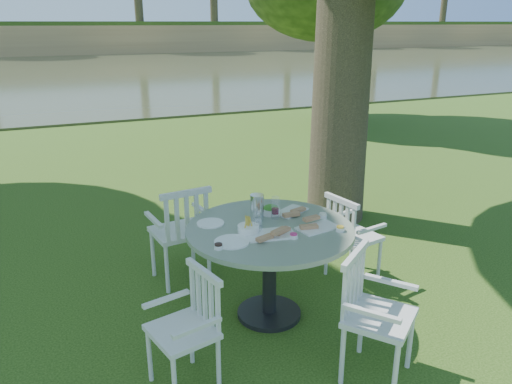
# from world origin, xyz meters

# --- Properties ---
(ground) EXTENTS (140.00, 140.00, 0.00)m
(ground) POSITION_xyz_m (0.00, 0.00, 0.00)
(ground) COLOR #1C390B
(ground) RESTS_ON ground
(table) EXTENTS (1.40, 1.40, 0.84)m
(table) POSITION_xyz_m (-0.24, -0.65, 0.68)
(table) COLOR black
(table) RESTS_ON ground
(chair_ne) EXTENTS (0.49, 0.51, 0.88)m
(chair_ne) POSITION_xyz_m (0.73, -0.38, 0.52)
(chair_ne) COLOR silver
(chair_ne) RESTS_ON ground
(chair_nw) EXTENTS (0.56, 0.53, 1.00)m
(chair_nw) POSITION_xyz_m (-0.76, 0.21, 0.59)
(chair_nw) COLOR silver
(chair_nw) RESTS_ON ground
(chair_sw) EXTENTS (0.50, 0.52, 0.86)m
(chair_sw) POSITION_xyz_m (-1.09, -1.21, 0.51)
(chair_sw) COLOR silver
(chair_sw) RESTS_ON ground
(chair_se) EXTENTS (0.65, 0.64, 0.94)m
(chair_se) POSITION_xyz_m (0.08, -1.61, 0.55)
(chair_se) COLOR silver
(chair_se) RESTS_ON ground
(tableware) EXTENTS (1.11, 0.73, 0.24)m
(tableware) POSITION_xyz_m (-0.27, -0.60, 0.89)
(tableware) COLOR white
(tableware) RESTS_ON table
(river) EXTENTS (100.00, 28.00, 0.12)m
(river) POSITION_xyz_m (0.00, 23.00, 0.00)
(river) COLOR #353922
(river) RESTS_ON ground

